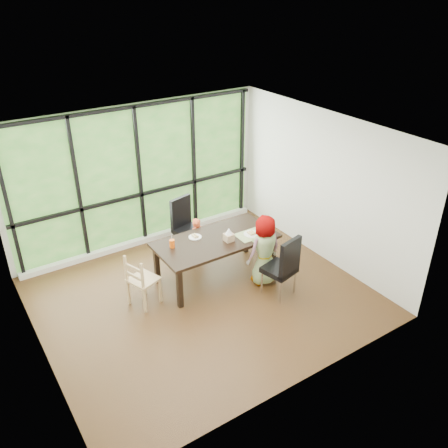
{
  "coord_description": "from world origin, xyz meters",
  "views": [
    {
      "loc": [
        -3.11,
        -5.4,
        4.67
      ],
      "look_at": [
        0.6,
        0.27,
        1.05
      ],
      "focal_mm": 37.74,
      "sensor_mm": 36.0,
      "label": 1
    }
  ],
  "objects": [
    {
      "name": "child_older",
      "position": [
        1.1,
        -0.19,
        0.62
      ],
      "size": [
        0.61,
        0.41,
        1.24
      ],
      "primitive_type": "imported",
      "rotation": [
        0.0,
        0.0,
        3.12
      ],
      "color": "slate",
      "rests_on": "ground"
    },
    {
      "name": "tissue_box",
      "position": [
        0.65,
        0.21,
        0.81
      ],
      "size": [
        0.15,
        0.15,
        0.13
      ],
      "primitive_type": "cube",
      "color": "tan",
      "rests_on": "dining_table"
    },
    {
      "name": "tissue",
      "position": [
        0.65,
        0.21,
        0.93
      ],
      "size": [
        0.12,
        0.12,
        0.11
      ],
      "primitive_type": "cone",
      "color": "white",
      "rests_on": "tissue_box"
    },
    {
      "name": "plate_near",
      "position": [
        1.09,
        0.16,
        0.76
      ],
      "size": [
        0.28,
        0.28,
        0.02
      ],
      "primitive_type": "cylinder",
      "color": "white",
      "rests_on": "dining_table"
    },
    {
      "name": "green_cup",
      "position": [
        1.31,
        0.07,
        0.82
      ],
      "size": [
        0.09,
        0.09,
        0.14
      ],
      "primitive_type": "cylinder",
      "color": "#64D737",
      "rests_on": "dining_table"
    },
    {
      "name": "straw_white",
      "position": [
        -0.23,
        0.53,
        0.93
      ],
      "size": [
        0.01,
        0.04,
        0.2
      ],
      "primitive_type": "cylinder",
      "rotation": [
        0.14,
        0.0,
        0.0
      ],
      "color": "white",
      "rests_on": "orange_cup"
    },
    {
      "name": "window_mullions",
      "position": [
        0.0,
        2.19,
        1.35
      ],
      "size": [
        4.8,
        0.06,
        2.65
      ],
      "primitive_type": null,
      "color": "black",
      "rests_on": "back_wall"
    },
    {
      "name": "chair_end_beech",
      "position": [
        -0.85,
        0.36,
        0.45
      ],
      "size": [
        0.52,
        0.53,
        0.9
      ],
      "primitive_type": "cube",
      "rotation": [
        0.0,
        0.0,
        1.91
      ],
      "color": "tan",
      "rests_on": "ground"
    },
    {
      "name": "chair_window_leather",
      "position": [
        0.51,
        1.33,
        0.54
      ],
      "size": [
        0.56,
        0.56,
        1.08
      ],
      "primitive_type": "cube",
      "rotation": [
        0.0,
        0.0,
        0.24
      ],
      "color": "black",
      "rests_on": "ground"
    },
    {
      "name": "ground",
      "position": [
        0.0,
        0.0,
        0.0
      ],
      "size": [
        5.0,
        5.0,
        0.0
      ],
      "primitive_type": "plane",
      "color": "black",
      "rests_on": "ground"
    },
    {
      "name": "crepe_rolls_near",
      "position": [
        1.09,
        0.16,
        0.79
      ],
      "size": [
        0.15,
        0.12,
        0.04
      ],
      "primitive_type": null,
      "color": "tan",
      "rests_on": "plate_near"
    },
    {
      "name": "straw_pink",
      "position": [
        1.31,
        0.07,
        0.93
      ],
      "size": [
        0.01,
        0.04,
        0.2
      ],
      "primitive_type": "cylinder",
      "rotation": [
        0.14,
        0.0,
        0.0
      ],
      "color": "pink",
      "rests_on": "green_cup"
    },
    {
      "name": "crepe_rolls_far",
      "position": [
        0.24,
        0.61,
        0.78
      ],
      "size": [
        0.1,
        0.12,
        0.04
      ],
      "primitive_type": null,
      "color": "tan",
      "rests_on": "plate_far"
    },
    {
      "name": "plate_far",
      "position": [
        0.24,
        0.61,
        0.76
      ],
      "size": [
        0.22,
        0.22,
        0.01
      ],
      "primitive_type": "cylinder",
      "color": "white",
      "rests_on": "dining_table"
    },
    {
      "name": "child_toddler",
      "position": [
        0.5,
        0.97,
        0.43
      ],
      "size": [
        0.36,
        0.28,
        0.86
      ],
      "primitive_type": "imported",
      "rotation": [
        0.0,
        0.0,
        0.26
      ],
      "color": "#D9512A",
      "rests_on": "ground"
    },
    {
      "name": "dining_table",
      "position": [
        0.5,
        0.37,
        0.38
      ],
      "size": [
        2.11,
        1.16,
        0.75
      ],
      "primitive_type": "cube",
      "rotation": [
        0.0,
        0.0,
        -0.08
      ],
      "color": "black",
      "rests_on": "ground"
    },
    {
      "name": "window_sill",
      "position": [
        0.0,
        2.15,
        0.05
      ],
      "size": [
        4.8,
        0.12,
        0.1
      ],
      "primitive_type": "cube",
      "color": "silver",
      "rests_on": "ground"
    },
    {
      "name": "foliage_backdrop",
      "position": [
        0.0,
        2.23,
        1.35
      ],
      "size": [
        4.8,
        0.02,
        2.65
      ],
      "primitive_type": "cube",
      "color": "#2A531F",
      "rests_on": "back_wall"
    },
    {
      "name": "orange_cup",
      "position": [
        -0.23,
        0.53,
        0.82
      ],
      "size": [
        0.09,
        0.09,
        0.14
      ],
      "primitive_type": "cylinder",
      "color": "#F35A0D",
      "rests_on": "dining_table"
    },
    {
      "name": "placemat",
      "position": [
        1.06,
        0.16,
        0.75
      ],
      "size": [
        0.48,
        0.35,
        0.01
      ],
      "primitive_type": "cube",
      "color": "tan",
      "rests_on": "dining_table"
    },
    {
      "name": "back_wall",
      "position": [
        0.0,
        2.25,
        1.35
      ],
      "size": [
        5.0,
        0.0,
        5.0
      ],
      "primitive_type": "plane",
      "rotation": [
        1.57,
        0.0,
        0.0
      ],
      "color": "silver",
      "rests_on": "ground"
    },
    {
      "name": "chair_interior_leather",
      "position": [
        1.09,
        -0.59,
        0.54
      ],
      "size": [
        0.55,
        0.55,
        1.08
      ],
      "primitive_type": "cube",
      "rotation": [
        0.0,
        0.0,
        3.37
      ],
      "color": "black",
      "rests_on": "ground"
    }
  ]
}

